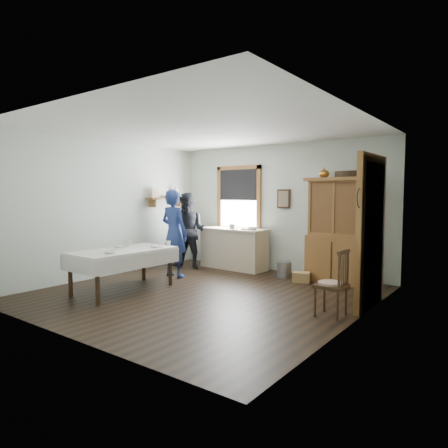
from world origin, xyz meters
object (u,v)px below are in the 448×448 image
object	(u,v)px
dining_table	(123,270)
pail	(284,269)
china_hutch	(337,230)
work_counter	(234,248)
wicker_basket	(301,277)
figure_dark	(188,233)
woman_blue	(174,237)
spindle_chair	(331,283)

from	to	relation	value
dining_table	pail	distance (m)	3.14
china_hutch	dining_table	bearing A→B (deg)	-132.54
work_counter	pail	distance (m)	1.38
wicker_basket	pail	bearing A→B (deg)	154.62
china_hutch	pail	world-z (taller)	china_hutch
dining_table	figure_dark	size ratio (longest dim) A/B	1.14
china_hutch	figure_dark	xyz separation A→B (m)	(-3.15, -0.61, -0.20)
work_counter	woman_blue	bearing A→B (deg)	-104.64
spindle_chair	figure_dark	xyz separation A→B (m)	(-3.88, 1.47, 0.32)
china_hutch	dining_table	distance (m)	3.93
spindle_chair	figure_dark	size ratio (longest dim) A/B	0.59
dining_table	spindle_chair	world-z (taller)	spindle_chair
dining_table	figure_dark	distance (m)	2.31
pail	wicker_basket	xyz separation A→B (m)	(0.48, -0.23, -0.06)
wicker_basket	woman_blue	world-z (taller)	woman_blue
dining_table	pail	world-z (taller)	dining_table
dining_table	spindle_chair	distance (m)	3.47
woman_blue	figure_dark	distance (m)	0.94
dining_table	figure_dark	world-z (taller)	figure_dark
pail	wicker_basket	world-z (taller)	pail
dining_table	spindle_chair	xyz separation A→B (m)	(3.38, 0.75, 0.10)
spindle_chair	woman_blue	xyz separation A→B (m)	(-3.49, 0.61, 0.35)
pail	woman_blue	bearing A→B (deg)	-144.10
work_counter	spindle_chair	distance (m)	3.67
spindle_chair	wicker_basket	distance (m)	2.11
china_hutch	spindle_chair	size ratio (longest dim) A/B	2.13
wicker_basket	work_counter	bearing A→B (deg)	168.39
china_hutch	figure_dark	size ratio (longest dim) A/B	1.26
figure_dark	work_counter	bearing A→B (deg)	21.97
woman_blue	china_hutch	bearing A→B (deg)	-150.66
work_counter	dining_table	size ratio (longest dim) A/B	0.88
figure_dark	pail	bearing A→B (deg)	-1.69
china_hutch	pail	distance (m)	1.30
dining_table	figure_dark	bearing A→B (deg)	102.59
pail	woman_blue	distance (m)	2.29
china_hutch	wicker_basket	world-z (taller)	china_hutch
china_hutch	dining_table	size ratio (longest dim) A/B	1.10
spindle_chair	work_counter	bearing A→B (deg)	149.76
figure_dark	dining_table	bearing A→B (deg)	-90.44
work_counter	pail	world-z (taller)	work_counter
figure_dark	woman_blue	bearing A→B (deg)	-78.73
work_counter	dining_table	xyz separation A→B (m)	(-0.33, -2.80, -0.09)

